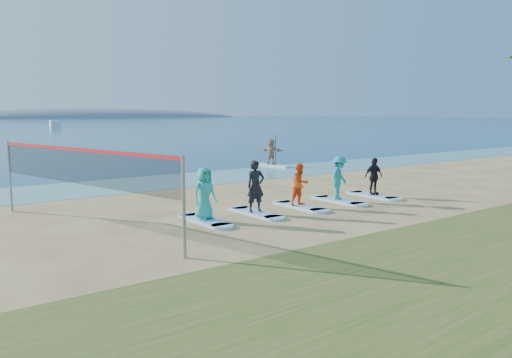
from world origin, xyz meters
TOP-DOWN VIEW (x-y plane):
  - ground at (0.00, 0.00)m, footprint 600.00×600.00m
  - shallow_water at (0.00, 10.50)m, footprint 600.00×600.00m
  - island_ridge at (95.00, 300.00)m, footprint 220.00×56.00m
  - volleyball_net at (-7.24, 2.41)m, footprint 2.32×8.81m
  - paddleboard at (8.29, 13.05)m, footprint 1.25×3.08m
  - paddleboarder at (8.29, 13.05)m, footprint 0.99×1.63m
  - boat_offshore_b at (20.04, 110.58)m, footprint 2.93×5.41m
  - surfboard_0 at (-3.69, 1.23)m, footprint 0.70×2.20m
  - student_0 at (-3.69, 1.23)m, footprint 0.88×0.64m
  - surfboard_1 at (-1.65, 1.23)m, footprint 0.70×2.20m
  - student_1 at (-1.65, 1.23)m, footprint 0.72×0.54m
  - surfboard_2 at (0.38, 1.23)m, footprint 0.70×2.20m
  - student_2 at (0.38, 1.23)m, footprint 0.77×0.60m
  - surfboard_3 at (2.41, 1.23)m, footprint 0.70×2.20m
  - student_3 at (2.41, 1.23)m, footprint 1.27×1.02m
  - surfboard_4 at (4.44, 1.23)m, footprint 0.70×2.20m
  - student_4 at (4.44, 1.23)m, footprint 0.95×0.51m

SIDE VIEW (x-z plane):
  - ground at x=0.00m, z-range 0.00..0.00m
  - island_ridge at x=95.00m, z-range -9.00..9.00m
  - boat_offshore_b at x=20.04m, z-range -0.79..0.79m
  - shallow_water at x=0.00m, z-range 0.01..0.01m
  - surfboard_0 at x=-3.69m, z-range 0.00..0.09m
  - surfboard_1 at x=-1.65m, z-range 0.00..0.09m
  - surfboard_2 at x=0.38m, z-range 0.00..0.09m
  - surfboard_3 at x=2.41m, z-range 0.00..0.09m
  - surfboard_4 at x=4.44m, z-range 0.00..0.09m
  - paddleboard at x=8.29m, z-range 0.00..0.12m
  - student_4 at x=4.44m, z-range 0.09..1.63m
  - student_2 at x=0.38m, z-range 0.09..1.65m
  - student_0 at x=-3.69m, z-range 0.09..1.77m
  - student_3 at x=2.41m, z-range 0.09..1.81m
  - paddleboarder at x=8.29m, z-range 0.12..1.79m
  - student_1 at x=-1.65m, z-range 0.09..1.87m
  - volleyball_net at x=-7.24m, z-range 0.65..3.15m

